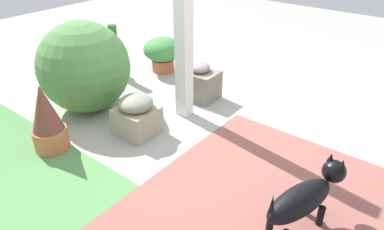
{
  "coord_description": "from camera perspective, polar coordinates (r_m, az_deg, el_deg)",
  "views": [
    {
      "loc": [
        -1.8,
        2.51,
        1.99
      ],
      "look_at": [
        0.04,
        0.18,
        0.28
      ],
      "focal_mm": 33.28,
      "sensor_mm": 36.0,
      "label": 1
    }
  ],
  "objects": [
    {
      "name": "brick_path",
      "position": [
        2.8,
        9.84,
        -15.57
      ],
      "size": [
        1.8,
        2.4,
        0.02
      ],
      "primitive_type": "cube",
      "color": "#91554B",
      "rests_on": "ground"
    },
    {
      "name": "stone_planter_nearest",
      "position": [
        4.29,
        1.19,
        5.27
      ],
      "size": [
        0.45,
        0.34,
        0.45
      ],
      "color": "gray",
      "rests_on": "ground"
    },
    {
      "name": "stone_planter_mid",
      "position": [
        3.6,
        -8.85,
        -0.07
      ],
      "size": [
        0.39,
        0.38,
        0.43
      ],
      "color": "#9E957C",
      "rests_on": "ground"
    },
    {
      "name": "round_shrub",
      "position": [
        4.09,
        -16.9,
        7.36
      ],
      "size": [
        1.01,
        1.01,
        1.01
      ],
      "primitive_type": "sphere",
      "color": "#4E8543",
      "rests_on": "ground"
    },
    {
      "name": "porch_pillar",
      "position": [
        3.61,
        -1.38,
        15.15
      ],
      "size": [
        0.14,
        0.14,
        2.13
      ],
      "primitive_type": "cube",
      "color": "white",
      "rests_on": "ground"
    },
    {
      "name": "terracotta_pot_tall",
      "position": [
        4.98,
        -12.16,
        8.85
      ],
      "size": [
        0.2,
        0.2,
        0.71
      ],
      "color": "#CB744A",
      "rests_on": "ground"
    },
    {
      "name": "dog",
      "position": [
        2.6,
        17.63,
        -12.43
      ],
      "size": [
        0.36,
        0.74,
        0.51
      ],
      "color": "black",
      "rests_on": "ground"
    },
    {
      "name": "terracotta_pot_spiky",
      "position": [
        3.53,
        -22.26,
        -0.7
      ],
      "size": [
        0.32,
        0.32,
        0.67
      ],
      "color": "#BF693F",
      "rests_on": "ground"
    },
    {
      "name": "terracotta_pot_broad",
      "position": [
        5.04,
        -4.76,
        10.07
      ],
      "size": [
        0.53,
        0.53,
        0.48
      ],
      "color": "#B25A3B",
      "rests_on": "ground"
    },
    {
      "name": "ground_plane",
      "position": [
        3.67,
        2.24,
        -2.88
      ],
      "size": [
        12.0,
        12.0,
        0.0
      ],
      "primitive_type": "plane",
      "color": "#9FA398"
    }
  ]
}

